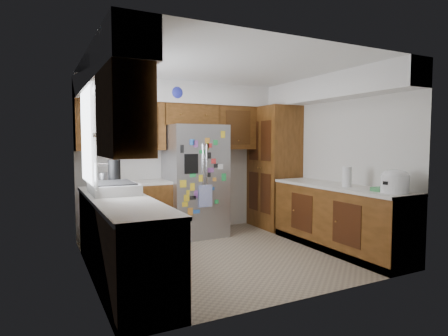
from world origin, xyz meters
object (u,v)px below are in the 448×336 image
Objects in this scene: rice_cooker at (395,181)px; paper_towel at (347,177)px; pantry at (274,167)px; fridge at (195,181)px.

rice_cooker reaches higher than paper_towel.
rice_cooker is 1.20× the size of paper_towel.
pantry is 1.82m from paper_towel.
pantry reaches higher than paper_towel.
fridge is (-1.50, 0.05, -0.17)m from pantry.
rice_cooker is at bearing -59.87° from fridge.
pantry is 2.53m from rice_cooker.
fridge is at bearing 120.13° from rice_cooker.
fridge is 5.44× the size of rice_cooker.
rice_cooker is (1.50, -2.58, 0.17)m from fridge.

